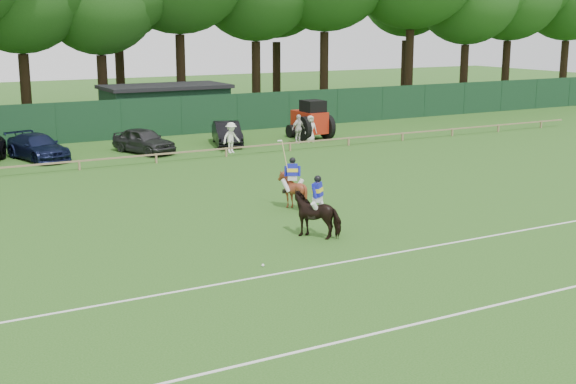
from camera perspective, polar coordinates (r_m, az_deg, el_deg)
ground at (r=24.36m, az=2.42°, el=-4.67°), size 160.00×160.00×0.00m
horse_dark at (r=26.28m, az=2.19°, el=-1.66°), size 1.81×1.92×1.54m
horse_chestnut at (r=30.16m, az=0.33°, el=0.11°), size 1.66×1.71×1.44m
sedan_navy at (r=43.16m, az=-18.06°, el=3.19°), size 3.03×5.00×1.35m
hatch_grey at (r=43.88m, az=-10.64°, el=3.77°), size 2.97×4.46×1.41m
estate_black at (r=46.19m, az=-4.53°, el=4.36°), size 2.68×4.43×1.38m
spectator_left at (r=43.26m, az=-4.23°, el=4.03°), size 1.23×0.88×1.72m
spectator_mid at (r=46.69m, az=0.77°, el=4.70°), size 1.09×0.67×1.74m
spectator_right at (r=47.16m, az=1.67°, el=4.71°), size 0.87×0.63×1.63m
rider_dark at (r=26.11m, az=2.23°, el=-0.16°), size 0.80×0.72×1.41m
rider_chestnut at (r=30.00m, az=0.33°, el=1.38°), size 0.88×0.81×2.05m
polo_ball at (r=23.19m, az=-1.87°, el=-5.45°), size 0.09×0.09×0.09m
pitch_lines at (r=21.61m, az=7.31°, el=-7.01°), size 60.00×5.10×0.01m
pitch_rail at (r=40.31m, az=-11.09°, el=2.62°), size 62.10×0.10×0.50m
perimeter_fence at (r=48.75m, az=-14.47°, el=5.09°), size 92.08×0.08×2.50m
utility_shed at (r=53.34m, az=-9.06°, el=6.24°), size 8.40×4.40×3.04m
tree_row at (r=57.08m, az=-14.54°, el=4.85°), size 96.00×12.00×21.00m
tractor at (r=48.32m, az=1.70°, el=5.31°), size 2.07×2.94×2.45m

